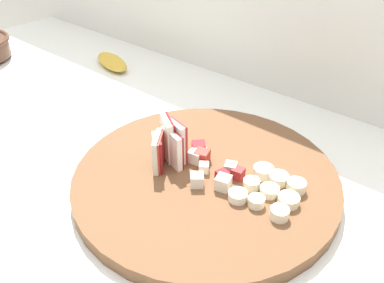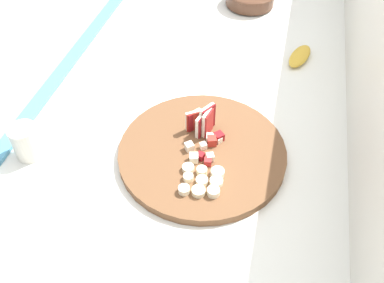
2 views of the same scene
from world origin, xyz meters
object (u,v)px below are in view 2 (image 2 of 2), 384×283
(apple_wedge_fan, at_px, (202,121))
(small_jar, at_px, (26,142))
(banana_peel, at_px, (300,56))
(banana_slice_rows, at_px, (203,181))
(cutting_board, at_px, (202,152))
(apple_dice_pile, at_px, (207,147))

(apple_wedge_fan, xyz_separation_m, small_jar, (0.15, -0.38, -0.01))
(apple_wedge_fan, height_order, small_jar, apple_wedge_fan)
(apple_wedge_fan, relative_size, banana_peel, 0.54)
(banana_peel, bearing_deg, apple_wedge_fan, -28.93)
(small_jar, bearing_deg, banana_slice_rows, 89.42)
(cutting_board, relative_size, apple_dice_pile, 3.72)
(banana_peel, height_order, small_jar, small_jar)
(cutting_board, xyz_separation_m, small_jar, (0.09, -0.39, 0.03))
(apple_wedge_fan, bearing_deg, banana_peel, 151.07)
(apple_wedge_fan, bearing_deg, cutting_board, 13.60)
(apple_wedge_fan, distance_m, small_jar, 0.41)
(cutting_board, xyz_separation_m, banana_slice_rows, (0.10, 0.02, 0.02))
(apple_dice_pile, height_order, banana_peel, apple_dice_pile)
(apple_dice_pile, distance_m, banana_slice_rows, 0.10)
(cutting_board, relative_size, small_jar, 4.65)
(apple_dice_pile, height_order, small_jar, small_jar)
(cutting_board, xyz_separation_m, banana_peel, (-0.44, 0.20, 0.00))
(cutting_board, relative_size, banana_peel, 3.10)
(apple_wedge_fan, distance_m, banana_peel, 0.44)
(banana_peel, bearing_deg, banana_slice_rows, -17.86)
(small_jar, bearing_deg, apple_wedge_fan, 112.03)
(cutting_board, distance_m, banana_peel, 0.49)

